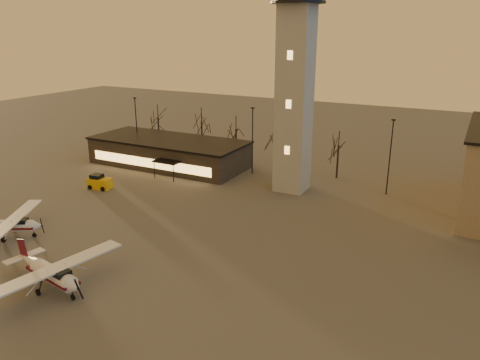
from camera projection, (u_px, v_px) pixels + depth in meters
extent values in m
plane|color=#474442|center=(158.00, 293.00, 39.19)|extent=(220.00, 220.00, 0.00)
cube|color=#97958F|center=(294.00, 102.00, 60.73)|extent=(4.00, 4.00, 24.00)
cylinder|color=black|center=(298.00, 2.00, 56.97)|extent=(6.80, 6.80, 0.30)
cube|color=black|center=(169.00, 153.00, 75.25)|extent=(25.00, 10.00, 4.00)
cube|color=black|center=(168.00, 140.00, 74.59)|extent=(25.40, 10.40, 0.30)
cube|color=#E7A751|center=(149.00, 163.00, 71.15)|extent=(22.00, 0.08, 1.40)
cube|color=black|center=(167.00, 162.00, 68.25)|extent=(4.00, 2.00, 0.20)
cylinder|color=black|center=(137.00, 128.00, 79.55)|extent=(0.16, 0.16, 10.00)
cube|color=black|center=(135.00, 98.00, 77.99)|extent=(0.50, 0.25, 0.18)
cylinder|color=black|center=(252.00, 142.00, 69.80)|extent=(0.16, 0.16, 10.00)
cube|color=black|center=(253.00, 108.00, 68.24)|extent=(0.50, 0.25, 0.18)
cylinder|color=black|center=(390.00, 158.00, 60.94)|extent=(0.16, 0.16, 10.00)
cube|color=black|center=(394.00, 120.00, 59.38)|extent=(0.50, 0.25, 0.18)
cylinder|color=black|center=(159.00, 133.00, 85.26)|extent=(0.28, 0.28, 5.74)
cylinder|color=black|center=(236.00, 144.00, 78.25)|extent=(0.28, 0.28, 5.25)
cylinder|color=black|center=(276.00, 153.00, 70.75)|extent=(0.28, 0.28, 6.16)
cylinder|color=black|center=(337.00, 162.00, 68.63)|extent=(0.28, 0.28, 4.97)
cylinder|color=black|center=(202.00, 136.00, 83.42)|extent=(0.28, 0.28, 5.60)
cylinder|color=silver|center=(54.00, 275.00, 39.24)|extent=(5.26, 2.33, 1.44)
cone|color=silver|center=(74.00, 287.00, 37.49)|extent=(1.23, 1.53, 1.37)
cone|color=silver|center=(30.00, 260.00, 41.39)|extent=(2.83, 1.67, 1.22)
cube|color=black|center=(61.00, 274.00, 38.44)|extent=(1.84, 1.44, 0.77)
cube|color=#500B1A|center=(52.00, 275.00, 39.39)|extent=(6.14, 2.53, 0.24)
cube|color=silver|center=(56.00, 268.00, 38.65)|extent=(3.82, 12.26, 0.15)
cube|color=silver|center=(24.00, 256.00, 41.94)|extent=(1.63, 3.77, 0.09)
cube|color=#500B1A|center=(22.00, 248.00, 41.77)|extent=(1.53, 0.36, 1.88)
cylinder|color=silver|center=(11.00, 226.00, 49.24)|extent=(4.76, 3.43, 1.33)
cone|color=silver|center=(37.00, 226.00, 49.29)|extent=(1.42, 1.55, 1.27)
cube|color=black|center=(20.00, 222.00, 49.12)|extent=(1.86, 1.68, 0.71)
cube|color=#630E0E|center=(9.00, 227.00, 49.25)|extent=(5.49, 3.85, 0.22)
cube|color=silver|center=(14.00, 219.00, 49.00)|extent=(6.75, 10.58, 0.14)
cube|color=#D89E0C|center=(100.00, 183.00, 64.56)|extent=(3.32, 2.05, 1.47)
cube|color=black|center=(97.00, 177.00, 64.44)|extent=(1.64, 1.64, 0.84)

